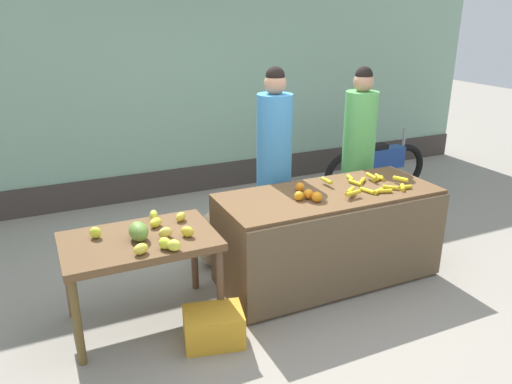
{
  "coord_description": "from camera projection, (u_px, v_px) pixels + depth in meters",
  "views": [
    {
      "loc": [
        -1.95,
        -3.49,
        2.38
      ],
      "look_at": [
        -0.27,
        0.15,
        0.9
      ],
      "focal_mm": 35.07,
      "sensor_mm": 36.0,
      "label": 1
    }
  ],
  "objects": [
    {
      "name": "mango_papaya_pile",
      "position": [
        150.0,
        232.0,
        3.76
      ],
      "size": [
        0.8,
        0.73,
        0.14
      ],
      "color": "yellow",
      "rests_on": "side_table_wooden"
    },
    {
      "name": "side_table_wooden",
      "position": [
        140.0,
        248.0,
        3.82
      ],
      "size": [
        1.16,
        0.75,
        0.74
      ],
      "color": "brown",
      "rests_on": "ground"
    },
    {
      "name": "fruit_stall_counter",
      "position": [
        328.0,
        236.0,
        4.55
      ],
      "size": [
        1.98,
        0.83,
        0.85
      ],
      "color": "brown",
      "rests_on": "ground"
    },
    {
      "name": "orange_pile",
      "position": [
        307.0,
        194.0,
        4.26
      ],
      "size": [
        0.21,
        0.37,
        0.09
      ],
      "color": "orange",
      "rests_on": "fruit_stall_counter"
    },
    {
      "name": "vendor_woman_green_shirt",
      "position": [
        358.0,
        154.0,
        5.32
      ],
      "size": [
        0.34,
        0.34,
        1.84
      ],
      "color": "#33333D",
      "rests_on": "ground"
    },
    {
      "name": "parked_motorcycle",
      "position": [
        376.0,
        166.0,
        6.66
      ],
      "size": [
        1.6,
        0.18,
        0.88
      ],
      "color": "black",
      "rests_on": "ground"
    },
    {
      "name": "market_wall_back",
      "position": [
        187.0,
        73.0,
        6.45
      ],
      "size": [
        9.05,
        0.23,
        3.24
      ],
      "color": "#8CB299",
      "rests_on": "ground"
    },
    {
      "name": "vendor_woman_blue_shirt",
      "position": [
        274.0,
        164.0,
        4.85
      ],
      "size": [
        0.34,
        0.34,
        1.89
      ],
      "color": "#33333D",
      "rests_on": "ground"
    },
    {
      "name": "ground_plane",
      "position": [
        290.0,
        285.0,
        4.56
      ],
      "size": [
        24.0,
        24.0,
        0.0
      ],
      "primitive_type": "plane",
      "color": "gray"
    },
    {
      "name": "banana_bunch_pile",
      "position": [
        372.0,
        184.0,
        4.53
      ],
      "size": [
        0.75,
        0.55,
        0.07
      ],
      "color": "yellow",
      "rests_on": "fruit_stall_counter"
    },
    {
      "name": "produce_crate",
      "position": [
        214.0,
        327.0,
        3.75
      ],
      "size": [
        0.5,
        0.41,
        0.26
      ],
      "primitive_type": "cube",
      "rotation": [
        0.0,
        0.0,
        -0.22
      ],
      "color": "gold",
      "rests_on": "ground"
    },
    {
      "name": "produce_sack",
      "position": [
        213.0,
        239.0,
        4.84
      ],
      "size": [
        0.42,
        0.38,
        0.56
      ],
      "primitive_type": "ellipsoid",
      "rotation": [
        0.0,
        0.0,
        0.24
      ],
      "color": "tan",
      "rests_on": "ground"
    }
  ]
}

